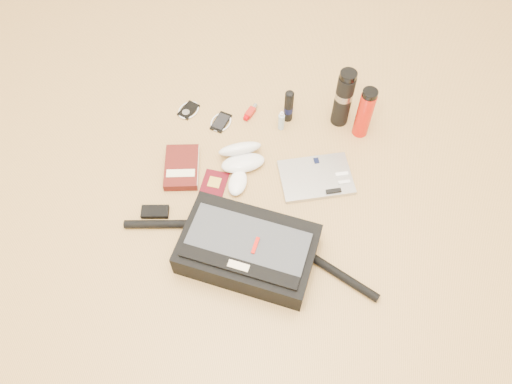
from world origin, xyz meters
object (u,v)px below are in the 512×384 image
(messenger_bag, at_px, (247,249))
(book, at_px, (182,167))
(laptop, at_px, (316,177))
(thermos_black, at_px, (344,98))
(thermos_red, at_px, (365,113))

(messenger_bag, bearing_deg, book, 142.56)
(book, bearing_deg, laptop, -5.96)
(messenger_bag, xyz_separation_m, laptop, (0.23, 0.38, -0.05))
(laptop, height_order, thermos_black, thermos_black)
(book, distance_m, thermos_black, 0.73)
(book, relative_size, thermos_black, 0.79)
(messenger_bag, height_order, thermos_red, thermos_red)
(laptop, distance_m, book, 0.55)
(messenger_bag, distance_m, book, 0.48)
(laptop, relative_size, book, 1.47)
(messenger_bag, distance_m, thermos_black, 0.77)
(thermos_red, bearing_deg, messenger_bag, -122.07)
(book, xyz_separation_m, thermos_black, (0.63, 0.35, 0.13))
(laptop, relative_size, thermos_red, 1.31)
(laptop, distance_m, thermos_black, 0.36)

